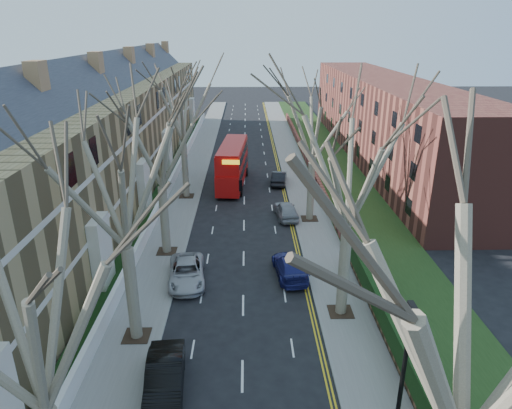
{
  "coord_description": "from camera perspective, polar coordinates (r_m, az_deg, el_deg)",
  "views": [
    {
      "loc": [
        0.3,
        -14.46,
        15.56
      ],
      "look_at": [
        0.99,
        19.22,
        2.56
      ],
      "focal_mm": 32.0,
      "sensor_mm": 36.0,
      "label": 1
    }
  ],
  "objects": [
    {
      "name": "car_right_mid",
      "position": [
        40.05,
        3.79,
        -0.69
      ],
      "size": [
        2.19,
        4.41,
        1.44
      ],
      "primitive_type": "imported",
      "rotation": [
        0.0,
        0.0,
        3.26
      ],
      "color": "gray",
      "rests_on": "ground"
    },
    {
      "name": "tree_left_far",
      "position": [
        31.68,
        -12.22,
        9.12
      ],
      "size": [
        10.15,
        10.15,
        14.22
      ],
      "color": "#6E624E",
      "rests_on": "ground"
    },
    {
      "name": "pavement_left",
      "position": [
        56.02,
        -7.6,
        4.85
      ],
      "size": [
        3.0,
        102.0,
        0.12
      ],
      "primitive_type": "cube",
      "color": "slate",
      "rests_on": "ground"
    },
    {
      "name": "terrace_left",
      "position": [
        48.6,
        -18.0,
        8.17
      ],
      "size": [
        9.7,
        78.0,
        13.6
      ],
      "color": "#977D4D",
      "rests_on": "ground"
    },
    {
      "name": "double_decker_bus",
      "position": [
        48.14,
        -2.93,
        4.86
      ],
      "size": [
        3.27,
        10.46,
        4.33
      ],
      "rotation": [
        0.0,
        0.0,
        3.06
      ],
      "color": "#B30E0C",
      "rests_on": "ground"
    },
    {
      "name": "pavement_right",
      "position": [
        55.95,
        4.74,
        4.94
      ],
      "size": [
        3.0,
        102.0,
        0.12
      ],
      "primitive_type": "cube",
      "color": "slate",
      "rests_on": "ground"
    },
    {
      "name": "car_right_far",
      "position": [
        48.89,
        2.88,
        3.37
      ],
      "size": [
        2.0,
        4.38,
        1.39
      ],
      "primitive_type": "imported",
      "rotation": [
        0.0,
        0.0,
        3.01
      ],
      "color": "black",
      "rests_on": "ground"
    },
    {
      "name": "tree_right_mid",
      "position": [
        23.87,
        12.01,
        6.07
      ],
      "size": [
        10.5,
        10.5,
        14.71
      ],
      "color": "#6E624E",
      "rests_on": "ground"
    },
    {
      "name": "lamp_post",
      "position": [
        16.22,
        17.41,
        -22.76
      ],
      "size": [
        0.18,
        0.5,
        8.11
      ],
      "color": "black",
      "rests_on": "ground"
    },
    {
      "name": "front_wall_left",
      "position": [
        48.51,
        -10.55,
        2.79
      ],
      "size": [
        0.3,
        78.0,
        1.0
      ],
      "color": "white",
      "rests_on": "ground"
    },
    {
      "name": "tree_left_near",
      "position": [
        13.77,
        -27.31,
        -10.33
      ],
      "size": [
        9.8,
        9.8,
        13.73
      ],
      "color": "#6E624E",
      "rests_on": "ground"
    },
    {
      "name": "tree_left_mid",
      "position": [
        22.15,
        -16.89,
        4.45
      ],
      "size": [
        10.5,
        10.5,
        14.71
      ],
      "color": "#6E624E",
      "rests_on": "ground"
    },
    {
      "name": "tree_left_dist",
      "position": [
        43.3,
        -9.36,
        12.86
      ],
      "size": [
        10.5,
        10.5,
        14.71
      ],
      "color": "#6E624E",
      "rests_on": "ground"
    },
    {
      "name": "tree_right_far",
      "position": [
        37.4,
        7.29,
        11.21
      ],
      "size": [
        10.15,
        10.15,
        14.22
      ],
      "color": "#6E624E",
      "rests_on": "ground"
    },
    {
      "name": "flats_right",
      "position": [
        60.9,
        15.48,
        10.35
      ],
      "size": [
        13.97,
        54.0,
        10.0
      ],
      "color": "brown",
      "rests_on": "ground"
    },
    {
      "name": "car_left_far",
      "position": [
        30.48,
        -8.65,
        -8.37
      ],
      "size": [
        2.81,
        5.18,
        1.38
      ],
      "primitive_type": "imported",
      "rotation": [
        0.0,
        0.0,
        0.11
      ],
      "color": "#A8A8AD",
      "rests_on": "ground"
    },
    {
      "name": "car_right_near",
      "position": [
        30.91,
        4.25,
        -7.74
      ],
      "size": [
        2.41,
        4.86,
        1.36
      ],
      "primitive_type": "imported",
      "rotation": [
        0.0,
        0.0,
        3.25
      ],
      "color": "navy",
      "rests_on": "ground"
    },
    {
      "name": "tree_right_near",
      "position": [
        11.54,
        27.47,
        -11.17
      ],
      "size": [
        10.85,
        10.85,
        15.2
      ],
      "color": "#6E624E",
      "rests_on": "ground"
    },
    {
      "name": "wall_hedge_right",
      "position": [
        23.11,
        18.84,
        -18.92
      ],
      "size": [
        0.7,
        24.0,
        1.8
      ],
      "color": "brown",
      "rests_on": "ground"
    },
    {
      "name": "grass_verge_right",
      "position": [
        56.57,
        9.3,
        5.01
      ],
      "size": [
        6.0,
        102.0,
        0.06
      ],
      "color": "#1E3613",
      "rests_on": "ground"
    },
    {
      "name": "car_left_mid",
      "position": [
        22.51,
        -11.33,
        -20.45
      ],
      "size": [
        2.06,
        4.84,
        1.55
      ],
      "primitive_type": "imported",
      "rotation": [
        0.0,
        0.0,
        0.09
      ],
      "color": "black",
      "rests_on": "ground"
    }
  ]
}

